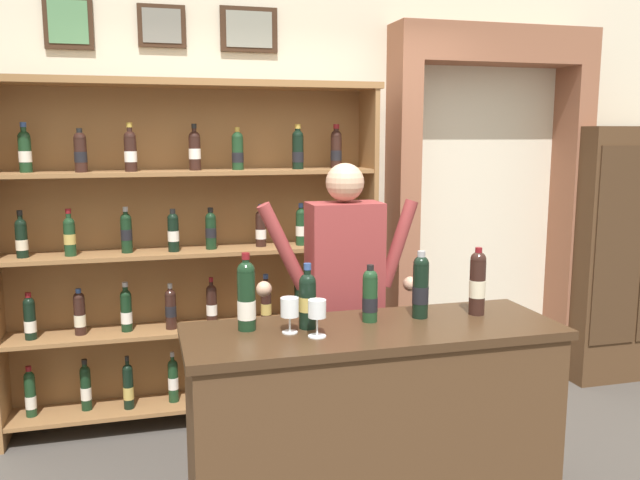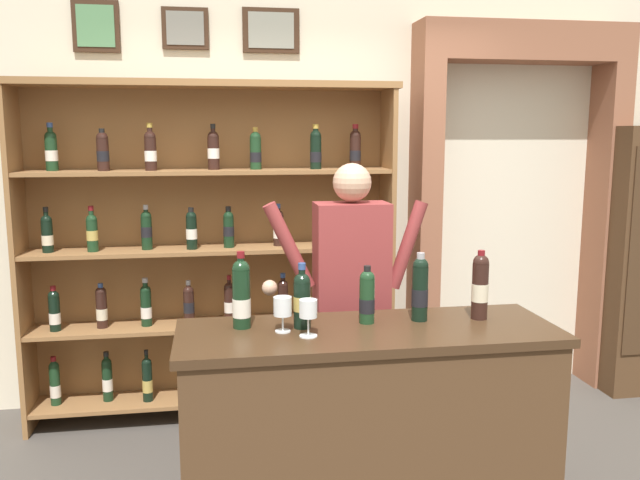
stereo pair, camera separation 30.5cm
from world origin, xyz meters
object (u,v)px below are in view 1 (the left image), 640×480
at_px(wine_shelf, 193,247).
at_px(side_cabinet, 619,253).
at_px(tasting_bottle_chianti, 308,299).
at_px(tasting_bottle_prosecco, 421,286).
at_px(wine_glass_spare, 317,311).
at_px(tasting_counter, 372,431).
at_px(tasting_bottle_vin_santo, 370,295).
at_px(tasting_bottle_super_tuscan, 477,282).
at_px(wine_glass_left, 290,309).
at_px(shopkeeper, 344,285).
at_px(tasting_bottle_grappa, 246,296).

height_order(wine_shelf, side_cabinet, wine_shelf).
distance_m(tasting_bottle_chianti, tasting_bottle_prosecco, 0.54).
xyz_separation_m(wine_shelf, wine_glass_spare, (0.40, -1.51, -0.04)).
height_order(wine_shelf, tasting_counter, wine_shelf).
relative_size(tasting_bottle_vin_santo, wine_glass_spare, 1.65).
bearing_deg(tasting_bottle_super_tuscan, tasting_bottle_prosecco, 176.44).
height_order(tasting_bottle_vin_santo, wine_glass_left, tasting_bottle_vin_santo).
distance_m(shopkeeper, tasting_bottle_super_tuscan, 0.72).
relative_size(tasting_counter, tasting_bottle_vin_santo, 6.36).
bearing_deg(wine_glass_left, tasting_counter, -2.10).
bearing_deg(tasting_bottle_super_tuscan, tasting_bottle_chianti, -179.28).
xyz_separation_m(side_cabinet, wine_glass_left, (-2.82, -1.42, 0.14)).
distance_m(wine_shelf, tasting_bottle_prosecco, 1.64).
bearing_deg(tasting_bottle_grappa, wine_glass_left, -28.15).
xyz_separation_m(wine_shelf, side_cabinet, (3.12, -0.01, -0.19)).
xyz_separation_m(shopkeeper, tasting_bottle_grappa, (-0.59, -0.49, 0.10)).
relative_size(side_cabinet, tasting_bottle_grappa, 5.49).
distance_m(shopkeeper, wine_glass_left, 0.72).
height_order(tasting_counter, tasting_bottle_vin_santo, tasting_bottle_vin_santo).
bearing_deg(tasting_counter, wine_glass_left, 177.90).
distance_m(side_cabinet, wine_glass_spare, 3.11).
distance_m(side_cabinet, tasting_bottle_grappa, 3.28).
relative_size(tasting_bottle_prosecco, tasting_bottle_super_tuscan, 0.98).
xyz_separation_m(side_cabinet, tasting_bottle_vin_santo, (-2.44, -1.34, 0.16)).
xyz_separation_m(tasting_bottle_prosecco, wine_glass_left, (-0.63, -0.07, -0.05)).
relative_size(tasting_counter, wine_glass_spare, 10.47).
height_order(tasting_bottle_grappa, tasting_bottle_vin_santo, tasting_bottle_grappa).
bearing_deg(wine_glass_left, shopkeeper, 54.09).
bearing_deg(wine_shelf, wine_glass_left, -78.14).
relative_size(wine_shelf, tasting_bottle_super_tuscan, 7.31).
height_order(side_cabinet, tasting_bottle_super_tuscan, side_cabinet).
distance_m(tasting_bottle_grappa, wine_glass_left, 0.20).
relative_size(wine_shelf, tasting_bottle_grappa, 6.87).
xyz_separation_m(shopkeeper, tasting_bottle_prosecco, (0.21, -0.51, 0.10)).
height_order(tasting_bottle_grappa, tasting_bottle_chianti, tasting_bottle_grappa).
bearing_deg(wine_glass_left, tasting_bottle_super_tuscan, 3.62).
relative_size(tasting_counter, wine_glass_left, 10.84).
xyz_separation_m(tasting_bottle_prosecco, wine_glass_spare, (-0.53, -0.16, -0.04)).
bearing_deg(tasting_counter, shopkeeper, 85.37).
distance_m(tasting_bottle_vin_santo, tasting_bottle_prosecco, 0.25).
xyz_separation_m(wine_shelf, tasting_bottle_vin_santo, (0.69, -1.35, -0.03)).
bearing_deg(tasting_bottle_vin_santo, tasting_bottle_super_tuscan, -1.83).
xyz_separation_m(tasting_bottle_chianti, tasting_bottle_vin_santo, (0.30, 0.03, -0.01)).
bearing_deg(tasting_bottle_chianti, wine_glass_left, -152.34).
xyz_separation_m(side_cabinet, wine_glass_spare, (-2.72, -1.50, 0.15)).
bearing_deg(tasting_bottle_vin_santo, wine_glass_spare, -151.28).
bearing_deg(side_cabinet, tasting_bottle_prosecco, -148.50).
height_order(tasting_bottle_super_tuscan, wine_glass_left, tasting_bottle_super_tuscan).
xyz_separation_m(tasting_bottle_grappa, tasting_bottle_prosecco, (0.80, -0.02, -0.00)).
xyz_separation_m(tasting_counter, tasting_bottle_chianti, (-0.28, 0.06, 0.62)).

